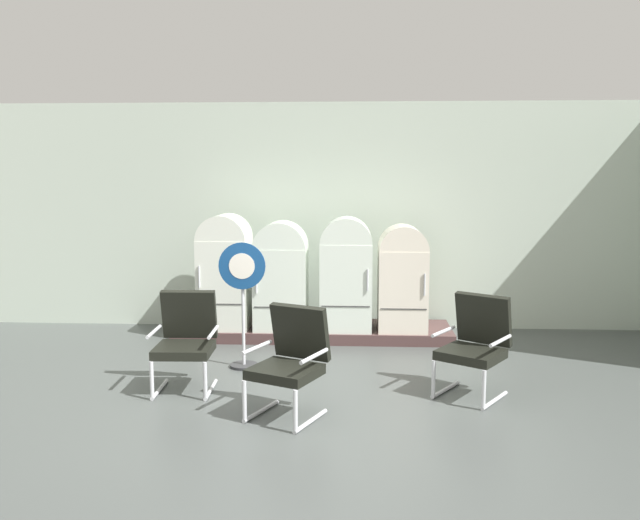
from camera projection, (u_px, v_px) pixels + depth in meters
The scene contains 11 objects.
ground at pixel (292, 424), 5.79m from camera, with size 12.00×10.00×0.05m, color #464B49.
back_wall at pixel (316, 215), 9.19m from camera, with size 11.76×0.12×3.16m.
display_plinth at pixel (313, 331), 8.77m from camera, with size 3.68×0.95×0.14m, color #4B3332.
refrigerator_0 at pixel (225, 268), 8.61m from camera, with size 0.65×0.69×1.51m.
refrigerator_1 at pixel (281, 273), 8.54m from camera, with size 0.68×0.62×1.42m.
refrigerator_2 at pixel (346, 271), 8.49m from camera, with size 0.67×0.62×1.48m.
refrigerator_3 at pixel (402, 275), 8.47m from camera, with size 0.63×0.64×1.38m.
armchair_left at pixel (186, 337), 6.62m from camera, with size 0.65×0.67×1.00m.
armchair_right at pixel (475, 342), 6.43m from camera, with size 0.83×0.85×1.00m.
armchair_center at pixel (291, 357), 5.89m from camera, with size 0.79×0.82×1.00m.
sign_stand at pixel (243, 303), 7.30m from camera, with size 0.53×0.32×1.43m.
Camera 1 is at (0.54, -5.52, 2.21)m, focal length 36.53 mm.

